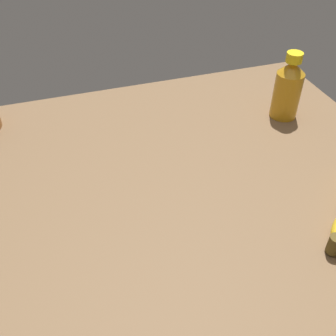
{
  "coord_description": "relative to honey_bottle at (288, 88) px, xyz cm",
  "views": [
    {
      "loc": [
        -17.79,
        -48.81,
        47.46
      ],
      "look_at": [
        -2.08,
        -0.76,
        5.31
      ],
      "focal_mm": 43.24,
      "sensor_mm": 36.0,
      "label": 1
    }
  ],
  "objects": [
    {
      "name": "ground_plane",
      "position": [
        -29.11,
        -14.63,
        -8.45
      ],
      "size": [
        87.11,
        75.47,
        3.8
      ],
      "primitive_type": "cube",
      "color": "brown"
    },
    {
      "name": "honey_bottle",
      "position": [
        0.0,
        0.0,
        0.0
      ],
      "size": [
        5.68,
        5.68,
        14.33
      ],
      "color": "orange",
      "rests_on": "ground_plane"
    }
  ]
}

